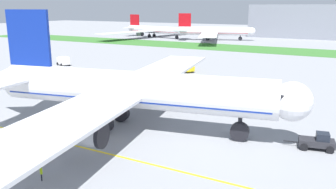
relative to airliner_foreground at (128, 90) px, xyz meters
The scene contains 10 objects.
ground_plane 8.37m from the airliner_foreground, 126.88° to the right, with size 600.00×600.00×0.00m, color gray.
apron_taxi_line 11.00m from the airliner_foreground, 113.16° to the right, with size 280.00×0.36×0.01m, color yellow.
grass_median_strip 105.05m from the airliner_foreground, 92.03° to the left, with size 320.00×24.00×0.10m, color #38722D.
airliner_foreground is the anchor object (origin of this frame).
pushback_tug 25.52m from the airliner_foreground, 11.35° to the left, with size 6.04×3.09×2.13m.
ground_crew_wingwalker_port 17.94m from the airliner_foreground, 85.16° to the right, with size 0.47×0.43×1.58m.
service_truck_baggage_loader 61.45m from the airliner_foreground, 143.44° to the left, with size 4.87×3.84×2.60m.
service_truck_fuel_bowser 46.99m from the airliner_foreground, 106.64° to the left, with size 6.34×4.85×2.61m.
parked_airliner_far_left 153.62m from the airliner_foreground, 119.75° to the left, with size 45.95×75.71×12.39m.
parked_airliner_far_centre 139.61m from the airliner_foreground, 107.34° to the left, with size 41.00×66.76×13.52m.
Camera 1 is at (32.16, -34.74, 17.03)m, focal length 38.16 mm.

